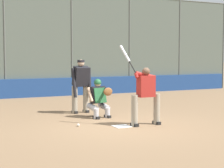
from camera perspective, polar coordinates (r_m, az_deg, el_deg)
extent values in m
plane|color=#846647|center=(9.92, 1.50, -6.48)|extent=(160.00, 160.00, 0.00)
cube|color=white|center=(9.92, 1.50, -6.45)|extent=(0.43, 0.43, 0.01)
cylinder|color=#515651|center=(22.76, 16.59, 5.58)|extent=(0.08, 0.08, 4.90)
cylinder|color=#515651|center=(20.79, 10.24, 5.84)|extent=(0.08, 0.08, 4.90)
cylinder|color=#515651|center=(19.13, 2.67, 6.04)|extent=(0.08, 0.08, 4.90)
cylinder|color=#515651|center=(17.86, -6.15, 6.16)|extent=(0.08, 0.08, 4.90)
cylinder|color=#515651|center=(17.07, -16.06, 6.11)|extent=(0.08, 0.08, 4.90)
cube|color=#515B51|center=(17.40, -10.99, 6.15)|extent=(21.71, 0.01, 4.90)
cube|color=navy|center=(17.35, -10.81, -0.56)|extent=(21.28, 0.18, 0.84)
cube|color=slate|center=(19.69, -9.57, -1.03)|extent=(15.20, 1.95, 0.12)
cube|color=slate|center=(19.15, -9.11, -0.69)|extent=(15.20, 0.55, 0.44)
cube|color=#B7BABC|center=(19.13, -9.12, 0.09)|extent=(15.20, 0.24, 0.08)
cube|color=slate|center=(19.67, -9.58, -0.10)|extent=(15.20, 0.55, 0.76)
cube|color=#B7BABC|center=(19.64, -9.60, 1.12)|extent=(15.20, 0.24, 0.08)
cube|color=slate|center=(20.18, -10.03, 0.46)|extent=(15.20, 0.55, 1.08)
cube|color=#B7BABC|center=(20.15, -10.05, 2.10)|extent=(15.20, 0.24, 0.08)
cylinder|color=gray|center=(10.25, 6.83, -3.81)|extent=(0.17, 0.17, 0.83)
cube|color=black|center=(10.31, 6.81, -5.88)|extent=(0.11, 0.28, 0.08)
cylinder|color=gray|center=(9.89, 3.46, -4.08)|extent=(0.17, 0.17, 0.83)
cube|color=black|center=(9.95, 3.45, -6.22)|extent=(0.11, 0.28, 0.08)
cube|color=maroon|center=(9.99, 5.20, -0.34)|extent=(0.45, 0.26, 0.57)
sphere|color=brown|center=(9.97, 5.21, 1.91)|extent=(0.21, 0.21, 0.21)
cylinder|color=maroon|center=(9.99, 5.11, 1.36)|extent=(0.59, 0.14, 0.22)
cylinder|color=maroon|center=(9.85, 3.75, 1.32)|extent=(0.13, 0.16, 0.16)
sphere|color=black|center=(9.87, 3.65, 1.68)|extent=(0.04, 0.04, 0.04)
cylinder|color=black|center=(9.91, 3.15, 2.57)|extent=(0.15, 0.20, 0.32)
cylinder|color=#B7BCC1|center=(10.01, 1.98, 4.66)|extent=(0.24, 0.30, 0.45)
cylinder|color=#B7B7BC|center=(11.28, -0.69, -4.40)|extent=(0.15, 0.15, 0.30)
cylinder|color=#B7B7BC|center=(11.42, -1.23, -3.44)|extent=(0.23, 0.47, 0.23)
cube|color=black|center=(11.30, -0.69, -4.96)|extent=(0.13, 0.27, 0.08)
cylinder|color=#B7B7BC|center=(11.07, -2.43, -4.57)|extent=(0.15, 0.15, 0.30)
cylinder|color=#B7B7BC|center=(11.21, -2.96, -3.59)|extent=(0.23, 0.47, 0.23)
cube|color=black|center=(11.09, -2.43, -5.14)|extent=(0.13, 0.27, 0.08)
cube|color=black|center=(11.31, -2.20, -1.68)|extent=(0.48, 0.40, 0.54)
cube|color=#235B33|center=(11.18, -1.81, -1.74)|extent=(0.40, 0.18, 0.45)
sphere|color=tan|center=(11.28, -2.21, 0.04)|extent=(0.20, 0.20, 0.20)
sphere|color=#235B33|center=(11.27, -2.21, 0.22)|extent=(0.22, 0.22, 0.22)
cylinder|color=black|center=(11.18, -0.85, -0.88)|extent=(0.22, 0.53, 0.16)
ellipsoid|color=brown|center=(10.93, -0.61, -1.18)|extent=(0.31, 0.14, 0.24)
cylinder|color=tan|center=(11.17, -3.35, -1.62)|extent=(0.13, 0.31, 0.44)
cylinder|color=gray|center=(12.35, -4.00, -2.29)|extent=(0.19, 0.19, 0.89)
cube|color=black|center=(12.40, -3.99, -4.14)|extent=(0.14, 0.29, 0.08)
cylinder|color=gray|center=(12.17, -5.71, -2.39)|extent=(0.19, 0.19, 0.89)
cube|color=black|center=(12.22, -5.70, -4.28)|extent=(0.14, 0.29, 0.08)
cube|color=black|center=(12.14, -4.74, 1.19)|extent=(0.52, 0.46, 0.68)
sphere|color=tan|center=(12.12, -4.76, 3.20)|extent=(0.22, 0.22, 0.22)
cylinder|color=black|center=(12.12, -4.76, 3.49)|extent=(0.23, 0.23, 0.08)
cylinder|color=black|center=(12.22, -3.44, 0.25)|extent=(0.13, 0.25, 0.94)
cylinder|color=black|center=(11.97, -5.79, 0.16)|extent=(0.17, 0.25, 0.94)
sphere|color=black|center=(17.63, -3.83, -1.68)|extent=(0.04, 0.04, 0.04)
cylinder|color=black|center=(17.45, -3.73, -1.74)|extent=(0.10, 0.36, 0.03)
cylinder|color=#28282D|center=(17.02, -3.46, -1.89)|extent=(0.17, 0.51, 0.07)
sphere|color=white|center=(9.95, -5.18, -6.24)|extent=(0.07, 0.07, 0.07)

